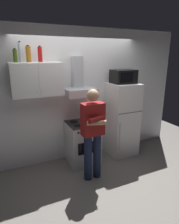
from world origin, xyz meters
TOP-DOWN VIEW (x-y plane):
  - ground_plane at (0.00, 0.00)m, footprint 7.00×7.00m
  - back_wall_tiled at (0.00, 0.60)m, footprint 4.80×0.10m
  - upper_cabinet at (-0.85, 0.37)m, footprint 0.90×0.37m
  - stove_oven at (-0.05, 0.25)m, footprint 0.60×0.62m
  - range_hood at (-0.05, 0.38)m, footprint 0.60×0.44m
  - refrigerator at (0.90, 0.25)m, footprint 0.60×0.62m
  - microwave at (0.90, 0.27)m, footprint 0.48×0.37m
  - person_standing at (-0.10, -0.36)m, footprint 0.38×0.33m
  - cooking_pot at (0.08, 0.13)m, footprint 0.30×0.20m
  - bottle_vodka_clear at (-1.08, 0.41)m, footprint 0.06×0.06m
  - bottle_liquor_amber at (-0.96, 0.37)m, footprint 0.08×0.08m
  - bottle_soda_red at (-0.76, 0.39)m, footprint 0.07×0.07m
  - bottle_olive_oil at (-1.17, 0.42)m, footprint 0.07×0.07m

SIDE VIEW (x-z plane):
  - ground_plane at x=0.00m, z-range 0.00..0.00m
  - stove_oven at x=-0.05m, z-range 0.00..0.87m
  - refrigerator at x=0.90m, z-range 0.00..1.60m
  - person_standing at x=-0.10m, z-range 0.08..1.72m
  - cooking_pot at x=0.08m, z-range 0.87..0.98m
  - back_wall_tiled at x=0.00m, z-range 0.00..2.70m
  - range_hood at x=-0.05m, z-range 1.22..1.97m
  - microwave at x=0.90m, z-range 1.60..1.88m
  - upper_cabinet at x=-0.85m, z-range 1.45..2.05m
  - bottle_olive_oil at x=-1.17m, z-range 2.04..2.27m
  - bottle_soda_red at x=-0.76m, z-range 2.04..2.31m
  - bottle_liquor_amber at x=-0.96m, z-range 2.04..2.32m
  - bottle_vodka_clear at x=-1.08m, z-range 2.04..2.38m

